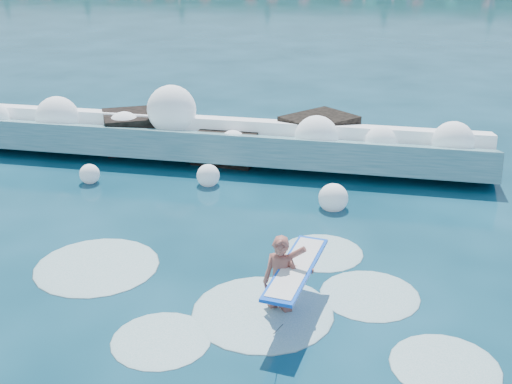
% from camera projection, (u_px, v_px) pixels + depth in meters
% --- Properties ---
extents(ground, '(200.00, 200.00, 0.00)m').
position_uv_depth(ground, '(165.00, 276.00, 13.21)').
color(ground, '#072F3F').
rests_on(ground, ground).
extents(breaking_wave, '(16.99, 2.69, 1.46)m').
position_uv_depth(breaking_wave, '(209.00, 141.00, 19.96)').
color(breaking_wave, teal).
rests_on(breaking_wave, ground).
extents(rock_cluster, '(8.51, 3.31, 1.44)m').
position_uv_depth(rock_cluster, '(221.00, 138.00, 20.45)').
color(rock_cluster, black).
rests_on(rock_cluster, ground).
extents(surfer_with_board, '(1.10, 3.00, 1.85)m').
position_uv_depth(surfer_with_board, '(284.00, 280.00, 11.72)').
color(surfer_with_board, '#A3574C').
rests_on(surfer_with_board, ground).
extents(wave_spray, '(15.62, 4.55, 2.28)m').
position_uv_depth(wave_spray, '(202.00, 128.00, 19.64)').
color(wave_spray, white).
rests_on(wave_spray, ground).
extents(surf_foam, '(9.26, 5.64, 0.13)m').
position_uv_depth(surf_foam, '(236.00, 295.00, 12.51)').
color(surf_foam, silver).
rests_on(surf_foam, ground).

